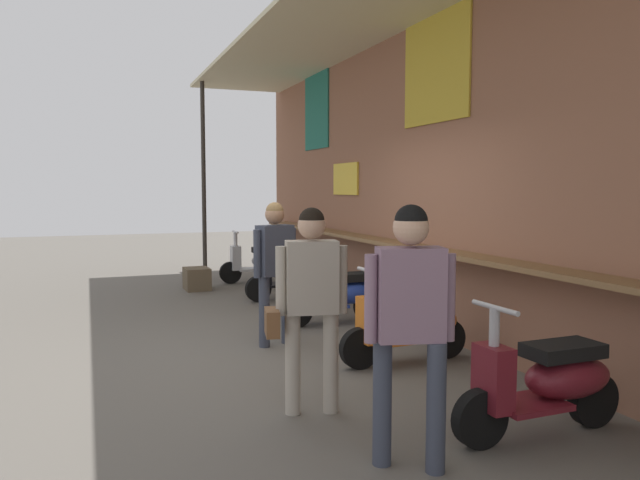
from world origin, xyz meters
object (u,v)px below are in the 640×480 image
(scooter_silver, at_px, (261,261))
(shopper_browsing, at_px, (276,260))
(scooter_orange, at_px, (412,324))
(scooter_maroon, at_px, (549,381))
(scooter_blue, at_px, (339,294))
(shopper_passing, at_px, (410,308))
(shopper_with_handbag, at_px, (310,291))
(merchandise_crate, at_px, (197,279))
(scooter_black, at_px, (294,275))

(scooter_silver, bearing_deg, shopper_browsing, 78.92)
(scooter_orange, bearing_deg, scooter_maroon, 88.19)
(shopper_browsing, bearing_deg, scooter_maroon, -178.65)
(scooter_blue, height_order, shopper_passing, shopper_passing)
(scooter_orange, bearing_deg, shopper_browsing, -48.91)
(shopper_with_handbag, relative_size, shopper_passing, 0.97)
(scooter_silver, distance_m, shopper_with_handbag, 6.76)
(scooter_orange, distance_m, merchandise_crate, 5.35)
(scooter_black, bearing_deg, scooter_orange, 87.83)
(merchandise_crate, bearing_deg, scooter_maroon, 10.10)
(shopper_passing, bearing_deg, scooter_maroon, 109.78)
(scooter_orange, relative_size, shopper_passing, 0.85)
(scooter_black, relative_size, scooter_blue, 1.00)
(scooter_blue, height_order, shopper_with_handbag, shopper_with_handbag)
(scooter_blue, bearing_deg, scooter_orange, 89.70)
(scooter_orange, relative_size, scooter_maroon, 1.00)
(scooter_orange, xyz_separation_m, shopper_browsing, (-1.14, -1.06, 0.57))
(scooter_blue, height_order, shopper_browsing, shopper_browsing)
(scooter_blue, height_order, merchandise_crate, scooter_blue)
(scooter_blue, xyz_separation_m, merchandise_crate, (-3.32, -1.27, -0.20))
(shopper_browsing, bearing_deg, shopper_passing, 160.29)
(scooter_orange, xyz_separation_m, shopper_with_handbag, (0.95, -1.43, 0.57))
(scooter_orange, xyz_separation_m, shopper_passing, (2.05, -1.18, 0.62))
(scooter_orange, bearing_deg, scooter_silver, -91.81)
(scooter_maroon, bearing_deg, scooter_black, -91.10)
(scooter_maroon, height_order, shopper_browsing, shopper_browsing)
(scooter_blue, relative_size, shopper_browsing, 0.88)
(scooter_black, bearing_deg, shopper_with_handbag, 70.85)
(scooter_silver, height_order, shopper_with_handbag, shopper_with_handbag)
(scooter_silver, distance_m, scooter_orange, 5.64)
(scooter_blue, xyz_separation_m, shopper_passing, (3.92, -1.18, 0.62))
(scooter_silver, xyz_separation_m, merchandise_crate, (0.44, -1.27, -0.20))
(scooter_black, height_order, shopper_with_handbag, shopper_with_handbag)
(shopper_browsing, height_order, merchandise_crate, shopper_browsing)
(scooter_black, distance_m, shopper_with_handbag, 4.93)
(scooter_maroon, xyz_separation_m, shopper_with_handbag, (-1.00, -1.43, 0.57))
(scooter_orange, bearing_deg, shopper_with_handbag, 31.70)
(shopper_browsing, relative_size, merchandise_crate, 3.11)
(scooter_blue, xyz_separation_m, scooter_maroon, (3.82, -0.00, 0.00))
(shopper_browsing, bearing_deg, shopper_with_handbag, 152.35)
(scooter_maroon, distance_m, shopper_passing, 1.34)
(shopper_with_handbag, height_order, shopper_passing, shopper_passing)
(scooter_silver, bearing_deg, scooter_orange, 92.23)
(scooter_black, bearing_deg, scooter_maroon, 87.83)
(scooter_maroon, bearing_deg, shopper_with_handbag, -35.94)
(shopper_with_handbag, xyz_separation_m, merchandise_crate, (-6.14, 0.16, -0.77))
(scooter_silver, distance_m, merchandise_crate, 1.36)
(scooter_orange, bearing_deg, scooter_blue, -91.81)
(merchandise_crate, bearing_deg, shopper_browsing, 2.96)
(scooter_silver, relative_size, scooter_orange, 1.00)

